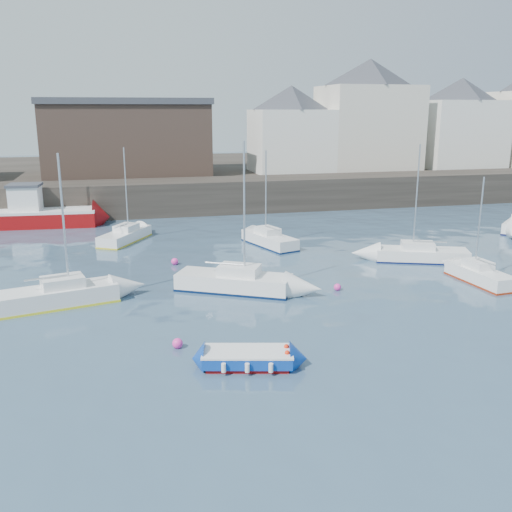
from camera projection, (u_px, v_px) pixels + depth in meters
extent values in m
plane|color=#2D4760|center=(334.00, 377.00, 20.59)|extent=(220.00, 220.00, 0.00)
cube|color=#28231E|center=(198.00, 196.00, 53.13)|extent=(90.00, 5.00, 3.00)
cube|color=#28231E|center=(177.00, 176.00, 70.08)|extent=(90.00, 32.00, 2.80)
cube|color=beige|center=(368.00, 128.00, 62.84)|extent=(10.00, 8.00, 9.00)
pyramid|color=#3A3D44|center=(370.00, 72.00, 61.36)|extent=(13.36, 13.36, 2.80)
cube|color=white|center=(458.00, 134.00, 65.08)|extent=(9.00, 7.00, 7.50)
pyramid|color=#3A3D44|center=(462.00, 89.00, 63.83)|extent=(11.88, 11.88, 2.45)
cube|color=white|center=(291.00, 141.00, 60.62)|extent=(8.00, 7.00, 6.50)
pyramid|color=#3A3D44|center=(291.00, 98.00, 59.50)|extent=(11.14, 11.14, 2.45)
cube|color=#3D2D26|center=(127.00, 140.00, 58.08)|extent=(16.00, 10.00, 7.00)
cube|color=#3A3D44|center=(125.00, 101.00, 57.12)|extent=(16.40, 10.40, 0.60)
cube|color=maroon|center=(248.00, 365.00, 21.41)|extent=(3.26, 1.94, 0.15)
cube|color=#0C3BA3|center=(248.00, 358.00, 21.34)|extent=(3.56, 2.17, 0.42)
cube|color=white|center=(248.00, 351.00, 21.27)|extent=(3.63, 2.21, 0.08)
cube|color=white|center=(248.00, 356.00, 21.32)|extent=(2.82, 1.60, 0.38)
cube|color=tan|center=(248.00, 354.00, 21.30)|extent=(0.47, 1.02, 0.06)
cylinder|color=white|center=(226.00, 349.00, 22.13)|extent=(0.17, 0.17, 0.33)
cylinder|color=white|center=(224.00, 368.00, 20.56)|extent=(0.17, 0.17, 0.33)
cylinder|color=white|center=(248.00, 349.00, 22.13)|extent=(0.17, 0.17, 0.33)
cylinder|color=white|center=(247.00, 368.00, 20.56)|extent=(0.17, 0.17, 0.33)
cylinder|color=white|center=(270.00, 349.00, 22.13)|extent=(0.17, 0.17, 0.33)
cylinder|color=white|center=(271.00, 368.00, 20.56)|extent=(0.17, 0.17, 0.33)
cube|color=maroon|center=(44.00, 219.00, 47.02)|extent=(8.69, 3.78, 1.17)
cube|color=white|center=(43.00, 211.00, 46.85)|extent=(8.69, 3.78, 0.21)
cube|color=white|center=(25.00, 198.00, 46.38)|extent=(2.48, 2.28, 1.91)
cube|color=#3A3D44|center=(24.00, 185.00, 46.11)|extent=(2.71, 2.51, 0.21)
cylinder|color=silver|center=(61.00, 183.00, 46.55)|extent=(0.11, 0.11, 4.24)
cube|color=white|center=(58.00, 297.00, 27.95)|extent=(5.90, 3.14, 0.92)
cube|color=yellow|center=(59.00, 304.00, 28.05)|extent=(5.96, 3.17, 0.12)
cube|color=white|center=(63.00, 282.00, 27.90)|extent=(2.25, 1.80, 0.51)
cylinder|color=silver|center=(63.00, 221.00, 27.28)|extent=(0.10, 0.10, 6.48)
cube|color=white|center=(234.00, 282.00, 30.24)|extent=(6.23, 4.57, 0.91)
cube|color=#07173A|center=(234.00, 290.00, 30.34)|extent=(6.29, 4.62, 0.12)
cube|color=white|center=(239.00, 270.00, 29.99)|extent=(2.55, 2.28, 0.50)
cylinder|color=silver|center=(244.00, 210.00, 29.11)|extent=(0.10, 0.10, 6.94)
cube|color=white|center=(480.00, 276.00, 31.64)|extent=(1.77, 4.49, 0.79)
cube|color=maroon|center=(479.00, 282.00, 31.73)|extent=(1.79, 4.54, 0.11)
cube|color=white|center=(478.00, 264.00, 31.69)|extent=(1.18, 1.62, 0.44)
cylinder|color=silver|center=(480.00, 223.00, 31.31)|extent=(0.09, 0.09, 5.05)
cube|color=white|center=(422.00, 255.00, 36.17)|extent=(5.95, 3.70, 0.79)
cube|color=#0B133F|center=(421.00, 260.00, 36.25)|extent=(6.01, 3.74, 0.10)
cube|color=white|center=(418.00, 245.00, 36.04)|extent=(2.34, 1.98, 0.44)
cylinder|color=silver|center=(416.00, 198.00, 35.31)|extent=(0.09, 0.09, 6.53)
cube|color=white|center=(269.00, 240.00, 40.17)|extent=(3.10, 5.30, 0.83)
cube|color=#091B40|center=(269.00, 245.00, 40.26)|extent=(3.14, 5.35, 0.11)
cube|color=white|center=(268.00, 231.00, 40.22)|extent=(1.70, 2.05, 0.46)
cylinder|color=silver|center=(266.00, 192.00, 39.75)|extent=(0.09, 0.09, 5.80)
cube|color=white|center=(125.00, 236.00, 41.50)|extent=(4.06, 5.32, 0.78)
cube|color=gold|center=(125.00, 241.00, 41.58)|extent=(4.10, 5.37, 0.10)
cube|color=white|center=(126.00, 227.00, 41.58)|extent=(1.99, 2.20, 0.43)
cylinder|color=silver|center=(126.00, 189.00, 41.13)|extent=(0.09, 0.09, 5.97)
sphere|color=#FF36A8|center=(178.00, 348.00, 23.09)|extent=(0.43, 0.43, 0.43)
sphere|color=#FF36A8|center=(337.00, 290.00, 30.41)|extent=(0.39, 0.39, 0.39)
sphere|color=#FF36A8|center=(175.00, 265.00, 35.42)|extent=(0.44, 0.44, 0.44)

